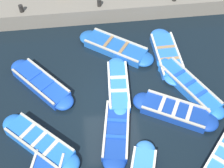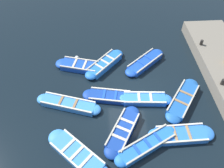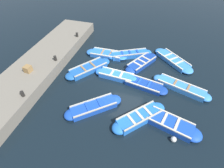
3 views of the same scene
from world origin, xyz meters
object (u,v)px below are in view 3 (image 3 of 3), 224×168
(boat_outer_left, at_px, (170,124))
(bollard_north, at_px, (22,94))
(boat_stern_in, at_px, (130,54))
(bollard_mid_south, at_px, (77,35))
(boat_alongside, at_px, (107,54))
(boat_bow_out, at_px, (142,63))
(buoy_orange_near, at_px, (174,139))
(boat_broadside, at_px, (116,76))
(bollard_mid_north, at_px, (55,58))
(boat_near_quay, at_px, (181,87))
(boat_drifting, at_px, (144,85))
(boat_mid_row, at_px, (94,107))
(wooden_crate, at_px, (28,69))
(boat_tucked, at_px, (88,69))
(boat_outer_right, at_px, (139,117))
(boat_far_corner, at_px, (173,60))

(boat_outer_left, xyz_separation_m, bollard_north, (-8.31, -0.98, 0.80))
(boat_stern_in, height_order, bollard_mid_south, bollard_mid_south)
(boat_alongside, xyz_separation_m, boat_bow_out, (2.96, -0.39, 0.03))
(boat_bow_out, xyz_separation_m, buoy_orange_near, (2.63, -5.86, -0.03))
(bollard_mid_south, bearing_deg, boat_broadside, -36.53)
(boat_stern_in, height_order, bollard_mid_north, bollard_mid_north)
(boat_near_quay, bearing_deg, boat_broadside, -178.82)
(boat_drifting, bearing_deg, bollard_mid_north, -179.96)
(buoy_orange_near, bearing_deg, boat_stern_in, 119.11)
(boat_mid_row, bearing_deg, wooden_crate, 167.36)
(boat_tucked, relative_size, wooden_crate, 8.20)
(boat_drifting, relative_size, wooden_crate, 7.82)
(boat_tucked, xyz_separation_m, boat_mid_row, (1.68, -3.29, 0.00))
(boat_drifting, distance_m, boat_outer_left, 3.25)
(boat_bow_out, bearing_deg, boat_tucked, -153.69)
(boat_near_quay, relative_size, boat_drifting, 1.16)
(boat_broadside, height_order, bollard_north, bollard_north)
(bollard_mid_south, bearing_deg, boat_outer_right, -43.88)
(bollard_north, bearing_deg, boat_outer_right, 7.57)
(boat_alongside, bearing_deg, buoy_orange_near, -48.22)
(boat_stern_in, bearing_deg, boat_outer_left, -59.08)
(boat_near_quay, height_order, boat_broadside, boat_near_quay)
(boat_far_corner, xyz_separation_m, bollard_north, (-8.22, -7.08, 0.83))
(bollard_mid_south, distance_m, buoy_orange_near, 11.21)
(boat_tucked, height_order, boat_stern_in, boat_stern_in)
(bollard_north, bearing_deg, boat_tucked, 61.41)
(boat_far_corner, height_order, boat_drifting, boat_far_corner)
(boat_bow_out, bearing_deg, boat_stern_in, 142.12)
(boat_drifting, xyz_separation_m, wooden_crate, (-7.55, -1.65, 0.88))
(boat_far_corner, distance_m, bollard_mid_south, 8.27)
(boat_far_corner, relative_size, boat_outer_left, 0.97)
(boat_far_corner, bearing_deg, boat_outer_left, -89.18)
(boat_drifting, bearing_deg, wooden_crate, -167.64)
(boat_outer_right, distance_m, bollard_mid_south, 9.27)
(boat_tucked, bearing_deg, boat_broadside, -4.45)
(boat_near_quay, height_order, wooden_crate, wooden_crate)
(boat_outer_left, bearing_deg, boat_bow_out, 115.61)
(bollard_mid_south, bearing_deg, boat_bow_out, -12.64)
(boat_alongside, height_order, bollard_mid_south, bollard_mid_south)
(boat_mid_row, distance_m, bollard_north, 4.12)
(boat_outer_right, height_order, bollard_mid_south, bollard_mid_south)
(bollard_north, xyz_separation_m, wooden_crate, (-1.08, 1.99, 0.04))
(boat_drifting, bearing_deg, boat_alongside, 142.36)
(boat_alongside, relative_size, bollard_north, 9.93)
(boat_tucked, bearing_deg, boat_drifting, -6.83)
(bollard_north, distance_m, bollard_mid_south, 7.29)
(boat_broadside, height_order, boat_drifting, boat_broadside)
(boat_near_quay, distance_m, bollard_north, 9.78)
(boat_mid_row, bearing_deg, boat_bow_out, 68.80)
(boat_far_corner, height_order, boat_near_quay, boat_near_quay)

